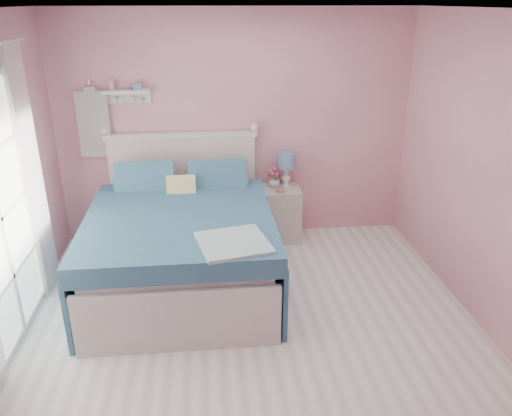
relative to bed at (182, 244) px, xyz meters
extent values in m
plane|color=silver|center=(0.62, -1.14, -0.42)|extent=(4.50, 4.50, 0.00)
plane|color=#C77E97|center=(0.62, 1.11, 0.88)|extent=(4.00, 0.00, 4.00)
plane|color=white|center=(0.62, -1.14, 2.18)|extent=(4.50, 4.50, 0.00)
cube|color=silver|center=(0.00, -0.03, -0.19)|extent=(1.62, 2.14, 0.47)
cube|color=silver|center=(0.00, -0.03, 0.13)|extent=(1.56, 2.08, 0.16)
cube|color=silver|center=(0.00, 1.05, 0.19)|extent=(1.66, 0.07, 1.22)
cube|color=silver|center=(0.00, 1.05, 0.83)|extent=(1.72, 0.09, 0.06)
cube|color=silver|center=(0.00, -1.10, -0.14)|extent=(1.66, 0.06, 0.56)
cube|color=teal|center=(0.00, -0.18, 0.30)|extent=(1.74, 1.88, 0.18)
cube|color=#C8818A|center=(-0.38, 0.73, 0.41)|extent=(0.68, 0.28, 0.43)
cube|color=#C8818A|center=(0.38, 0.73, 0.41)|extent=(0.68, 0.28, 0.43)
cube|color=#CCBC59|center=(0.00, 0.45, 0.41)|extent=(0.30, 0.22, 0.31)
cube|color=beige|center=(1.12, 0.87, -0.10)|extent=(0.44, 0.41, 0.64)
cube|color=silver|center=(1.12, 0.68, 0.09)|extent=(0.38, 0.02, 0.16)
sphere|color=white|center=(1.12, 0.65, 0.09)|extent=(0.03, 0.03, 0.03)
cylinder|color=white|center=(1.19, 0.95, 0.23)|extent=(0.13, 0.13, 0.02)
cylinder|color=white|center=(1.19, 0.95, 0.34)|extent=(0.06, 0.06, 0.22)
cylinder|color=#7091BA|center=(1.19, 0.95, 0.53)|extent=(0.20, 0.20, 0.18)
imported|color=silver|center=(1.05, 0.93, 0.29)|extent=(0.17, 0.17, 0.14)
imported|color=tan|center=(1.09, 0.75, 0.26)|extent=(0.10, 0.10, 0.07)
sphere|color=#DA4A64|center=(1.05, 0.93, 0.44)|extent=(0.06, 0.06, 0.06)
sphere|color=#DA4A64|center=(1.09, 0.95, 0.40)|extent=(0.06, 0.06, 0.06)
sphere|color=#DA4A64|center=(1.01, 0.94, 0.41)|extent=(0.06, 0.06, 0.06)
sphere|color=#DA4A64|center=(1.07, 0.90, 0.38)|extent=(0.06, 0.06, 0.06)
sphere|color=#DA4A64|center=(1.02, 0.91, 0.39)|extent=(0.06, 0.06, 0.06)
cube|color=silver|center=(-0.55, 1.03, 1.33)|extent=(0.50, 0.14, 0.04)
cube|color=silver|center=(-0.55, 1.09, 1.26)|extent=(0.50, 0.03, 0.12)
cylinder|color=#D18C99|center=(-0.70, 1.03, 1.40)|extent=(0.06, 0.06, 0.10)
cube|color=#7091BA|center=(-0.43, 1.03, 1.38)|extent=(0.08, 0.06, 0.07)
cube|color=white|center=(-0.93, 1.04, 0.98)|extent=(0.34, 0.03, 0.72)
cube|color=silver|center=(-1.35, -0.74, -0.39)|extent=(0.04, 1.32, 0.06)
cube|color=silver|center=(-1.35, -0.11, 0.63)|extent=(0.04, 0.06, 2.10)
cube|color=white|center=(-1.30, 0.00, 0.76)|extent=(0.04, 0.40, 2.32)
camera|label=1|loc=(0.27, -4.47, 2.24)|focal=35.00mm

